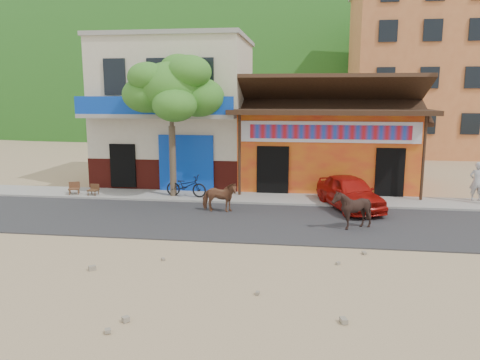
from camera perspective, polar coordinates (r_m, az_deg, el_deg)
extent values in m
plane|color=#9E825B|center=(14.14, 3.61, -7.92)|extent=(120.00, 120.00, 0.00)
cube|color=#28282B|center=(16.52, 4.27, -5.14)|extent=(60.00, 5.00, 0.04)
cube|color=gray|center=(19.90, 4.92, -2.34)|extent=(60.00, 2.00, 0.12)
cube|color=orange|center=(23.56, 10.39, 3.82)|extent=(8.00, 6.00, 3.60)
cube|color=beige|center=(24.28, -7.63, 8.12)|extent=(7.00, 6.00, 7.00)
cube|color=#CC723F|center=(38.27, 20.48, 12.13)|extent=(9.00, 9.00, 12.00)
ellipsoid|color=#194C14|center=(83.73, 7.48, 15.54)|extent=(100.00, 40.00, 24.00)
imported|color=brown|center=(17.69, -2.53, -2.09)|extent=(1.37, 0.63, 1.15)
imported|color=black|center=(15.89, 13.47, -3.49)|extent=(1.41, 1.30, 1.33)
imported|color=#AC120C|center=(18.66, 13.22, -1.45)|extent=(2.75, 4.13, 1.31)
imported|color=black|center=(20.07, -6.58, -0.71)|extent=(1.85, 0.84, 0.94)
imported|color=#BBBBBB|center=(21.47, 26.90, -0.15)|extent=(0.59, 0.40, 1.61)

